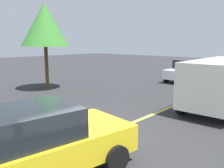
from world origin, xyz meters
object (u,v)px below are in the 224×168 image
Objects in this scene: car_yellow_behind_van at (32,143)px; tree_left_verge at (45,25)px; white_van at (222,81)px; car_white_mid_road at (186,70)px.

tree_left_verge is (5.82, 8.38, 3.14)m from car_yellow_behind_van.
white_van is at bearing -8.27° from car_yellow_behind_van.
car_yellow_behind_van is at bearing 171.73° from white_van.
white_van reaches higher than car_white_mid_road.
car_white_mid_road is at bearing 12.84° from car_yellow_behind_van.
tree_left_verge is at bearing 55.23° from car_yellow_behind_van.
car_white_mid_road is 10.70m from tree_left_verge.
white_van is 1.00× the size of tree_left_verge.
car_yellow_behind_van is 10.68m from tree_left_verge.
tree_left_verge is at bearing 104.96° from white_van.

